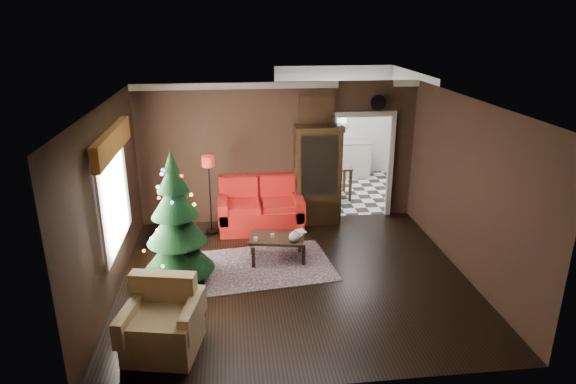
{
  "coord_description": "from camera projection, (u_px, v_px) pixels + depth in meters",
  "views": [
    {
      "loc": [
        -0.94,
        -7.06,
        3.99
      ],
      "look_at": [
        0.0,
        0.9,
        1.15
      ],
      "focal_mm": 31.23,
      "sensor_mm": 36.0,
      "label": 1
    }
  ],
  "objects": [
    {
      "name": "christmas_tree",
      "position": [
        176.0,
        221.0,
        7.58
      ],
      "size": [
        1.15,
        1.15,
        2.08
      ],
      "primitive_type": null,
      "rotation": [
        0.0,
        0.0,
        -0.05
      ],
      "color": "black",
      "rests_on": "ground"
    },
    {
      "name": "cup_b",
      "position": [
        272.0,
        236.0,
        8.5
      ],
      "size": [
        0.09,
        0.09,
        0.06
      ],
      "primitive_type": "cylinder",
      "rotation": [
        0.0,
        0.0,
        0.43
      ],
      "color": "silver",
      "rests_on": "coffee_table"
    },
    {
      "name": "valance",
      "position": [
        112.0,
        142.0,
        7.19
      ],
      "size": [
        0.12,
        2.1,
        0.35
      ],
      "primitive_type": "cube",
      "color": "brown",
      "rests_on": "wall_left"
    },
    {
      "name": "loveseat",
      "position": [
        261.0,
        205.0,
        9.75
      ],
      "size": [
        1.7,
        0.9,
        1.0
      ],
      "primitive_type": null,
      "color": "#9A0402",
      "rests_on": "ground"
    },
    {
      "name": "floor_lamp",
      "position": [
        210.0,
        195.0,
        9.31
      ],
      "size": [
        0.3,
        0.3,
        1.5
      ],
      "primitive_type": null,
      "rotation": [
        0.0,
        0.0,
        0.18
      ],
      "color": "black",
      "rests_on": "ground"
    },
    {
      "name": "wall_right",
      "position": [
        468.0,
        189.0,
        7.88
      ],
      "size": [
        0.0,
        5.5,
        5.5
      ],
      "primitive_type": "plane",
      "rotation": [
        1.57,
        0.0,
        -1.57
      ],
      "color": "black",
      "rests_on": "ground"
    },
    {
      "name": "kitchen_table",
      "position": [
        334.0,
        181.0,
        11.54
      ],
      "size": [
        0.7,
        0.7,
        0.75
      ],
      "primitive_type": null,
      "color": "#53371A",
      "rests_on": "ground"
    },
    {
      "name": "wall_clock",
      "position": [
        378.0,
        102.0,
        9.76
      ],
      "size": [
        0.32,
        0.32,
        0.06
      ],
      "primitive_type": "cylinder",
      "color": "white",
      "rests_on": "wall_back"
    },
    {
      "name": "wall_front",
      "position": [
        326.0,
        277.0,
        5.24
      ],
      "size": [
        5.5,
        0.0,
        5.5
      ],
      "primitive_type": "plane",
      "rotation": [
        -1.57,
        0.0,
        0.0
      ],
      "color": "black",
      "rests_on": "ground"
    },
    {
      "name": "curio_cabinet",
      "position": [
        317.0,
        177.0,
        9.94
      ],
      "size": [
        0.9,
        0.45,
        1.9
      ],
      "primitive_type": null,
      "color": "black",
      "rests_on": "ground"
    },
    {
      "name": "rug",
      "position": [
        267.0,
        265.0,
        8.43
      ],
      "size": [
        2.31,
        1.8,
        0.01
      ],
      "primitive_type": "cube",
      "rotation": [
        0.0,
        0.0,
        0.12
      ],
      "color": "#4B3B44",
      "rests_on": "ground"
    },
    {
      "name": "kitchen_window",
      "position": [
        333.0,
        110.0,
        12.77
      ],
      "size": [
        0.7,
        0.06,
        0.7
      ],
      "primitive_type": "cube",
      "color": "white",
      "rests_on": "ground"
    },
    {
      "name": "painting",
      "position": [
        317.0,
        110.0,
        9.68
      ],
      "size": [
        0.62,
        0.05,
        0.52
      ],
      "primitive_type": "cube",
      "color": "#BE7543",
      "rests_on": "wall_back"
    },
    {
      "name": "wall_back",
      "position": [
        279.0,
        153.0,
        9.92
      ],
      "size": [
        5.5,
        0.0,
        5.5
      ],
      "primitive_type": "plane",
      "rotation": [
        1.57,
        0.0,
        0.0
      ],
      "color": "black",
      "rests_on": "ground"
    },
    {
      "name": "ceiling",
      "position": [
        295.0,
        104.0,
        7.11
      ],
      "size": [
        5.5,
        5.5,
        0.0
      ],
      "primitive_type": "plane",
      "rotation": [
        3.14,
        0.0,
        0.0
      ],
      "color": "white",
      "rests_on": "ground"
    },
    {
      "name": "left_window",
      "position": [
        113.0,
        196.0,
        7.45
      ],
      "size": [
        0.05,
        1.6,
        1.4
      ],
      "primitive_type": "cube",
      "color": "white",
      "rests_on": "wall_left"
    },
    {
      "name": "wall_left",
      "position": [
        108.0,
        204.0,
        7.28
      ],
      "size": [
        0.0,
        5.5,
        5.5
      ],
      "primitive_type": "plane",
      "rotation": [
        1.57,
        0.0,
        1.57
      ],
      "color": "black",
      "rests_on": "ground"
    },
    {
      "name": "book",
      "position": [
        297.0,
        227.0,
        8.66
      ],
      "size": [
        0.14,
        0.06,
        0.19
      ],
      "primitive_type": "imported",
      "rotation": [
        0.0,
        0.0,
        0.35
      ],
      "color": "tan",
      "rests_on": "coffee_table"
    },
    {
      "name": "armchair",
      "position": [
        162.0,
        319.0,
        6.16
      ],
      "size": [
        1.05,
        1.05,
        0.91
      ],
      "primitive_type": null,
      "rotation": [
        0.0,
        0.0,
        -0.21
      ],
      "color": "tan",
      "rests_on": "ground"
    },
    {
      "name": "floor",
      "position": [
        295.0,
        278.0,
        8.05
      ],
      "size": [
        5.5,
        5.5,
        0.0
      ],
      "primitive_type": "plane",
      "color": "black",
      "rests_on": "ground"
    },
    {
      "name": "coffee_table",
      "position": [
        277.0,
        248.0,
        8.58
      ],
      "size": [
        1.0,
        0.71,
        0.41
      ],
      "primitive_type": null,
      "rotation": [
        0.0,
        0.0,
        -0.18
      ],
      "color": "black",
      "rests_on": "rug"
    },
    {
      "name": "teapot",
      "position": [
        294.0,
        237.0,
        8.3
      ],
      "size": [
        0.24,
        0.24,
        0.19
      ],
      "primitive_type": null,
      "rotation": [
        0.0,
        0.0,
        0.22
      ],
      "color": "silver",
      "rests_on": "coffee_table"
    },
    {
      "name": "doorway",
      "position": [
        361.0,
        167.0,
        10.22
      ],
      "size": [
        1.1,
        0.1,
        2.1
      ],
      "primitive_type": null,
      "color": "silver",
      "rests_on": "ground"
    },
    {
      "name": "kitchen_floor",
      "position": [
        343.0,
        191.0,
        11.98
      ],
      "size": [
        3.0,
        3.0,
        0.0
      ],
      "primitive_type": "plane",
      "color": "white",
      "rests_on": "ground"
    },
    {
      "name": "kitchen_counter",
      "position": [
        334.0,
        160.0,
        12.95
      ],
      "size": [
        1.8,
        0.6,
        0.9
      ],
      "primitive_type": "cube",
      "color": "beige",
      "rests_on": "ground"
    },
    {
      "name": "cup_a",
      "position": [
        256.0,
        239.0,
        8.38
      ],
      "size": [
        0.08,
        0.08,
        0.06
      ],
      "primitive_type": "cylinder",
      "rotation": [
        0.0,
        0.0,
        -0.27
      ],
      "color": "white",
      "rests_on": "coffee_table"
    }
  ]
}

